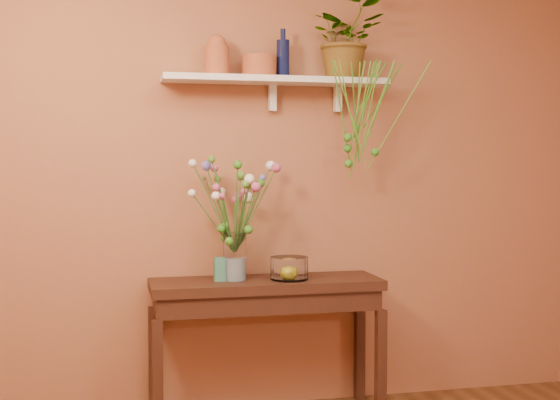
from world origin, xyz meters
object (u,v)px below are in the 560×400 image
at_px(bouquet, 236,194).
at_px(glass_bowl, 289,269).
at_px(sideboard, 266,299).
at_px(terracotta_jug, 217,56).
at_px(spider_plant, 346,39).
at_px(glass_vase, 235,260).
at_px(blue_bottle, 283,58).

xyz_separation_m(bouquet, glass_bowl, (0.29, -0.05, -0.42)).
xyz_separation_m(sideboard, terracotta_jug, (-0.26, 0.09, 1.37)).
distance_m(sideboard, glass_bowl, 0.22).
height_order(sideboard, spider_plant, spider_plant).
relative_size(sideboard, terracotta_jug, 5.67).
xyz_separation_m(spider_plant, glass_vase, (-0.69, -0.11, -1.27)).
xyz_separation_m(blue_bottle, glass_bowl, (0.00, -0.14, -1.20)).
bearing_deg(glass_vase, sideboard, -2.10).
distance_m(spider_plant, glass_bowl, 1.39).
xyz_separation_m(sideboard, glass_bowl, (0.13, -0.04, 0.17)).
height_order(spider_plant, bouquet, spider_plant).
distance_m(blue_bottle, glass_vase, 1.19).
height_order(sideboard, bouquet, bouquet).
height_order(terracotta_jug, glass_vase, terracotta_jug).
distance_m(spider_plant, glass_vase, 1.45).
distance_m(terracotta_jug, bouquet, 0.78).
bearing_deg(glass_bowl, sideboard, 163.11).
bearing_deg(sideboard, spider_plant, 12.91).
xyz_separation_m(sideboard, spider_plant, (0.51, 0.12, 1.50)).
distance_m(terracotta_jug, glass_bowl, 1.27).
distance_m(terracotta_jug, spider_plant, 0.78).
bearing_deg(terracotta_jug, bouquet, -40.97).
height_order(spider_plant, glass_bowl, spider_plant).
bearing_deg(blue_bottle, glass_bowl, -88.64).
height_order(terracotta_jug, bouquet, terracotta_jug).
xyz_separation_m(terracotta_jug, bouquet, (0.09, -0.08, -0.77)).
height_order(terracotta_jug, glass_bowl, terracotta_jug).
bearing_deg(bouquet, sideboard, -2.76).
distance_m(blue_bottle, bouquet, 0.84).
height_order(spider_plant, glass_vase, spider_plant).
xyz_separation_m(blue_bottle, bouquet, (-0.29, -0.10, -0.78)).
xyz_separation_m(glass_vase, glass_bowl, (0.30, -0.04, -0.05)).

